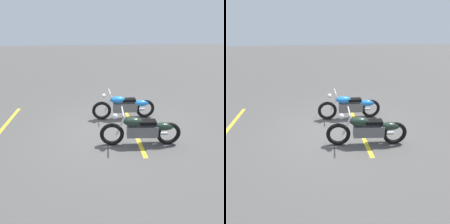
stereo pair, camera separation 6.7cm
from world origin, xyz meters
TOP-DOWN VIEW (x-y plane):
  - ground_plane at (0.00, 0.00)m, footprint 60.00×60.00m
  - motorcycle_bright_foreground at (-0.43, -0.87)m, footprint 2.23×0.62m
  - motorcycle_dark_foreground at (-0.60, 0.87)m, footprint 2.23×0.62m
  - parking_stripe_near at (-0.55, -0.09)m, footprint 0.13×3.20m
  - parking_stripe_mid at (3.66, -0.62)m, footprint 0.13×3.20m

SIDE VIEW (x-z plane):
  - ground_plane at x=0.00m, z-range 0.00..0.00m
  - parking_stripe_near at x=-0.55m, z-range 0.00..0.01m
  - parking_stripe_mid at x=3.66m, z-range 0.00..0.01m
  - motorcycle_bright_foreground at x=-0.43m, z-range -0.06..0.98m
  - motorcycle_dark_foreground at x=-0.60m, z-range -0.06..0.98m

